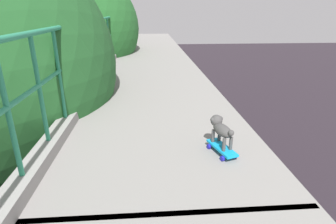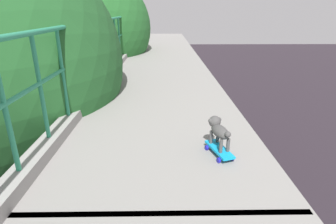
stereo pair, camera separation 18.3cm
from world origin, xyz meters
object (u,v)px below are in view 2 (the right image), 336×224
car_blue_fifth (22,172)px  toy_skateboard (219,150)px  small_dog (218,129)px  city_bus (31,88)px

car_blue_fifth → toy_skateboard: toy_skateboard is taller
toy_skateboard → small_dog: small_dog is taller
car_blue_fifth → toy_skateboard: size_ratio=8.63×
car_blue_fifth → small_dog: size_ratio=9.96×
car_blue_fifth → toy_skateboard: bearing=-48.1°
toy_skateboard → car_blue_fifth: bearing=131.9°
car_blue_fifth → city_bus: size_ratio=0.37×
toy_skateboard → small_dog: size_ratio=1.15×
city_bus → toy_skateboard: 20.35m
toy_skateboard → small_dog: bearing=99.5°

